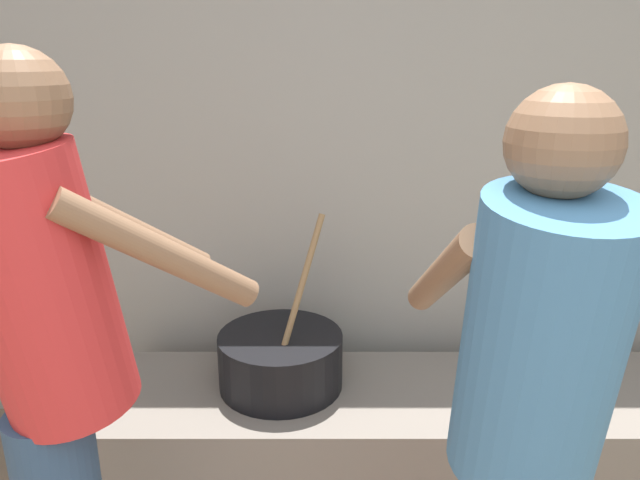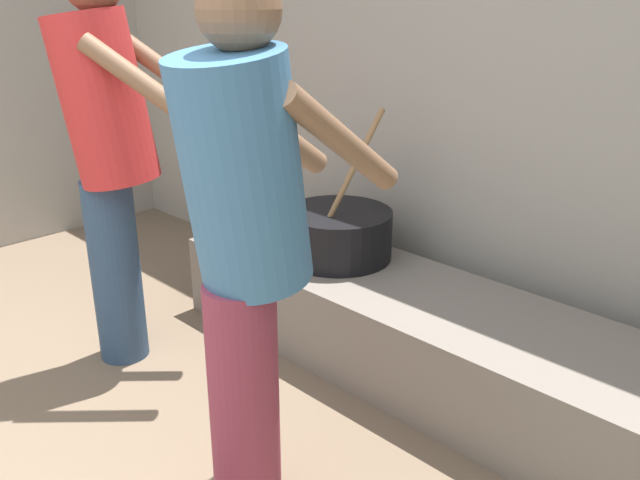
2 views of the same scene
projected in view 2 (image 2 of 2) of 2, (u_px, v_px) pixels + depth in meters
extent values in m
cube|color=#9E998E|center=(486.00, 109.00, 2.78)|extent=(5.49, 0.20, 2.00)
cube|color=slate|center=(428.00, 338.00, 2.63)|extent=(2.35, 0.60, 0.36)
cylinder|color=black|center=(338.00, 234.00, 2.90)|extent=(0.47, 0.47, 0.21)
cylinder|color=#937047|center=(353.00, 170.00, 2.74)|extent=(0.18, 0.21, 0.51)
cylinder|color=#8C3347|center=(244.00, 404.00, 1.90)|extent=(0.20, 0.20, 0.74)
cylinder|color=teal|center=(242.00, 173.00, 1.68)|extent=(0.32, 0.40, 0.64)
sphere|color=brown|center=(239.00, 9.00, 1.54)|extent=(0.20, 0.20, 0.20)
cylinder|color=brown|center=(342.00, 141.00, 1.73)|extent=(0.09, 0.46, 0.35)
cylinder|color=brown|center=(269.00, 127.00, 1.90)|extent=(0.09, 0.46, 0.35)
cylinder|color=navy|center=(116.00, 271.00, 2.73)|extent=(0.20, 0.20, 0.77)
cylinder|color=red|center=(103.00, 99.00, 2.48)|extent=(0.49, 0.47, 0.66)
cylinder|color=brown|center=(148.00, 87.00, 2.30)|extent=(0.42, 0.34, 0.36)
cylinder|color=brown|center=(175.00, 77.00, 2.55)|extent=(0.42, 0.34, 0.36)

